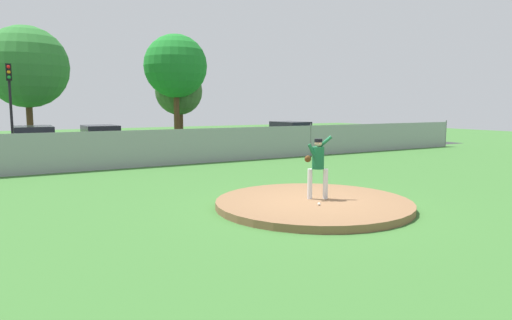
{
  "coord_description": "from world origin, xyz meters",
  "views": [
    {
      "loc": [
        -7.16,
        -9.34,
        2.67
      ],
      "look_at": [
        -0.02,
        3.01,
        0.95
      ],
      "focal_mm": 31.42,
      "sensor_mm": 36.0,
      "label": 1
    }
  ],
  "objects": [
    {
      "name": "ground_plane",
      "position": [
        0.0,
        6.0,
        0.0
      ],
      "size": [
        80.0,
        80.0,
        0.0
      ],
      "primitive_type": "plane",
      "color": "#386B2D"
    },
    {
      "name": "asphalt_strip",
      "position": [
        0.0,
        14.5,
        0.0
      ],
      "size": [
        44.0,
        7.0,
        0.01
      ],
      "primitive_type": "cube",
      "color": "#2B2B2D",
      "rests_on": "ground_plane"
    },
    {
      "name": "pitchers_mound",
      "position": [
        0.0,
        0.0,
        0.09
      ],
      "size": [
        5.2,
        5.2,
        0.19
      ],
      "primitive_type": "cylinder",
      "color": "brown",
      "rests_on": "ground_plane"
    },
    {
      "name": "pitcher_youth",
      "position": [
        0.19,
        0.09,
        1.19
      ],
      "size": [
        0.8,
        0.33,
        1.7
      ],
      "color": "silver",
      "rests_on": "pitchers_mound"
    },
    {
      "name": "baseball",
      "position": [
        -0.27,
        -0.59,
        0.22
      ],
      "size": [
        0.07,
        0.07,
        0.07
      ],
      "primitive_type": "sphere",
      "color": "white",
      "rests_on": "pitchers_mound"
    },
    {
      "name": "chainlink_fence",
      "position": [
        0.0,
        10.0,
        0.82
      ],
      "size": [
        37.17,
        0.07,
        1.73
      ],
      "color": "gray",
      "rests_on": "ground_plane"
    },
    {
      "name": "parked_car_teal",
      "position": [
        9.5,
        14.97,
        0.8
      ],
      "size": [
        2.1,
        4.62,
        1.65
      ],
      "color": "#146066",
      "rests_on": "ground_plane"
    },
    {
      "name": "parked_car_charcoal",
      "position": [
        -2.55,
        14.74,
        0.8
      ],
      "size": [
        1.83,
        4.03,
        1.68
      ],
      "color": "#232328",
      "rests_on": "ground_plane"
    },
    {
      "name": "parked_car_slate",
      "position": [
        -5.64,
        14.84,
        0.82
      ],
      "size": [
        1.99,
        4.74,
        1.7
      ],
      "color": "slate",
      "rests_on": "ground_plane"
    },
    {
      "name": "traffic_light_near",
      "position": [
        -6.46,
        18.25,
        3.35
      ],
      "size": [
        0.28,
        0.46,
        4.91
      ],
      "color": "black",
      "rests_on": "ground_plane"
    },
    {
      "name": "tree_leaning_west",
      "position": [
        -5.38,
        21.78,
        5.04
      ],
      "size": [
        4.98,
        4.98,
        7.54
      ],
      "color": "#4C331E",
      "rests_on": "ground_plane"
    },
    {
      "name": "tree_broad_left",
      "position": [
        4.66,
        23.09,
        5.61
      ],
      "size": [
        4.7,
        4.7,
        7.98
      ],
      "color": "#4C331E",
      "rests_on": "ground_plane"
    },
    {
      "name": "tree_tall_centre",
      "position": [
        5.55,
        24.92,
        3.79
      ],
      "size": [
        3.75,
        3.75,
        5.71
      ],
      "color": "#4C331E",
      "rests_on": "ground_plane"
    }
  ]
}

